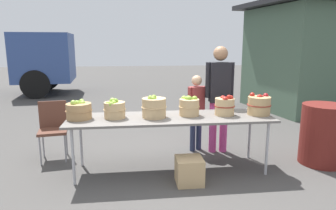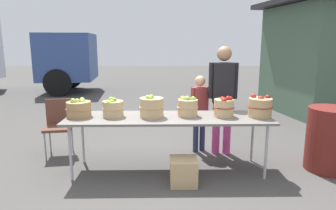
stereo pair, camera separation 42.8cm
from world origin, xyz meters
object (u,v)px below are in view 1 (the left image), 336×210
market_table (171,119)px  apple_basket_green_3 (189,106)px  child_customer (196,107)px  apple_basket_red_1 (259,105)px  apple_basket_green_0 (79,110)px  trash_barrel (323,134)px  apple_basket_red_0 (225,106)px  produce_crate (189,171)px  apple_basket_green_2 (154,107)px  folding_chair (53,125)px  apple_basket_green_1 (114,109)px  vendor_adult (219,91)px

market_table → apple_basket_green_3: bearing=11.8°
child_customer → apple_basket_red_1: bearing=107.6°
apple_basket_green_0 → trash_barrel: bearing=-0.8°
apple_basket_red_1 → child_customer: size_ratio=0.26×
apple_basket_red_1 → apple_basket_red_0: bearing=176.9°
market_table → child_customer: 0.90m
apple_basket_green_3 → produce_crate: bearing=-99.7°
apple_basket_green_0 → apple_basket_red_1: bearing=-1.0°
apple_basket_green_2 → folding_chair: bearing=155.8°
market_table → produce_crate: size_ratio=8.27×
apple_basket_red_0 → apple_basket_green_3: bearing=175.4°
apple_basket_green_2 → produce_crate: 0.93m
apple_basket_green_3 → market_table: bearing=-168.2°
apple_basket_red_0 → apple_basket_green_0: bearing=179.5°
child_customer → apple_basket_green_1: bearing=4.2°
trash_barrel → produce_crate: size_ratio=2.65×
apple_basket_green_2 → apple_basket_red_1: apple_basket_green_2 is taller
apple_basket_green_0 → vendor_adult: vendor_adult is taller
apple_basket_red_0 → produce_crate: (-0.56, -0.44, -0.72)m
apple_basket_green_0 → trash_barrel: size_ratio=0.39×
apple_basket_green_3 → apple_basket_red_1: size_ratio=0.89×
child_customer → folding_chair: (-2.19, -0.09, -0.21)m
apple_basket_green_3 → apple_basket_red_1: bearing=-3.9°
apple_basket_green_3 → apple_basket_green_1: bearing=-178.3°
apple_basket_green_0 → apple_basket_green_1: 0.45m
apple_basket_green_1 → apple_basket_red_1: 1.95m
apple_basket_green_3 → folding_chair: apple_basket_green_3 is taller
apple_basket_green_3 → apple_basket_red_1: 0.95m
market_table → apple_basket_green_3: 0.31m
apple_basket_green_2 → trash_barrel: 2.47m
folding_chair → market_table: bearing=-29.6°
market_table → apple_basket_red_1: size_ratio=8.37×
apple_basket_green_1 → trash_barrel: (2.94, -0.04, -0.44)m
market_table → folding_chair: size_ratio=3.14×
vendor_adult → produce_crate: vendor_adult is taller
apple_basket_green_0 → apple_basket_red_0: size_ratio=1.20×
apple_basket_green_0 → vendor_adult: (2.03, 0.60, 0.12)m
apple_basket_green_2 → produce_crate: apple_basket_green_2 is taller
market_table → produce_crate: bearing=-67.3°
apple_basket_green_2 → trash_barrel: bearing=-0.2°
apple_basket_green_2 → apple_basket_green_3: 0.49m
apple_basket_red_0 → child_customer: size_ratio=0.23×
apple_basket_red_1 → produce_crate: bearing=-158.0°
market_table → apple_basket_green_2: bearing=-179.1°
apple_basket_green_3 → folding_chair: bearing=162.9°
folding_chair → apple_basket_green_3: bearing=-25.5°
apple_basket_green_1 → vendor_adult: 1.70m
child_customer → apple_basket_red_0: bearing=82.2°
market_table → child_customer: child_customer is taller
apple_basket_green_1 → apple_basket_red_1: apple_basket_red_1 is taller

